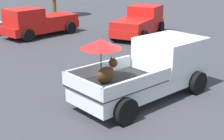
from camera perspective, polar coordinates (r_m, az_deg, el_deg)
ground_plane at (r=11.30m, az=5.28°, el=-4.87°), size 80.00×80.00×0.00m
pickup_truck_main at (r=11.25m, az=6.79°, el=0.26°), size 5.25×2.78×2.24m
pickup_truck_red at (r=21.18m, az=-12.72°, el=8.12°), size 4.85×2.28×1.80m
pickup_truck_far at (r=20.71m, az=4.84°, el=8.27°), size 5.11×3.13×1.80m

